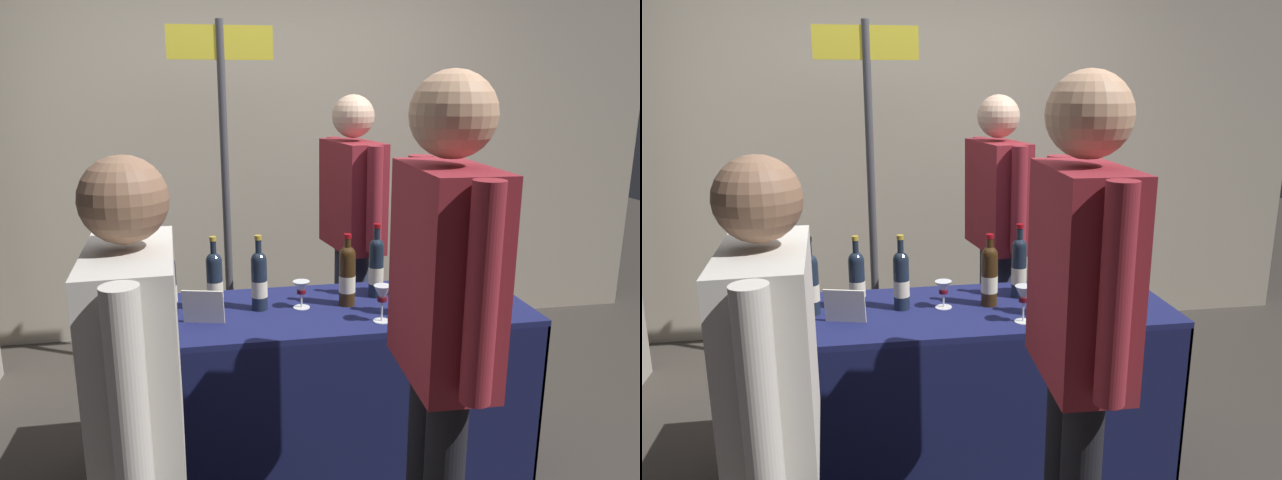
{
  "view_description": "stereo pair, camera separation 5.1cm",
  "coord_description": "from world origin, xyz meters",
  "views": [
    {
      "loc": [
        -0.43,
        -2.38,
        1.7
      ],
      "look_at": [
        0.0,
        0.0,
        1.08
      ],
      "focal_mm": 33.83,
      "sensor_mm": 36.0,
      "label": 1
    },
    {
      "loc": [
        -0.38,
        -2.38,
        1.7
      ],
      "look_at": [
        0.0,
        0.0,
        1.08
      ],
      "focal_mm": 33.83,
      "sensor_mm": 36.0,
      "label": 2
    }
  ],
  "objects": [
    {
      "name": "display_bottle_6",
      "position": [
        0.51,
        -0.18,
        0.91
      ],
      "size": [
        0.08,
        0.08,
        0.31
      ],
      "color": "black",
      "rests_on": "tasting_table"
    },
    {
      "name": "display_bottle_4",
      "position": [
        0.27,
        0.1,
        0.92
      ],
      "size": [
        0.07,
        0.07,
        0.33
      ],
      "color": "#192333",
      "rests_on": "tasting_table"
    },
    {
      "name": "display_bottle_7",
      "position": [
        -0.44,
        0.06,
        0.91
      ],
      "size": [
        0.07,
        0.07,
        0.32
      ],
      "color": "#192333",
      "rests_on": "tasting_table"
    },
    {
      "name": "brochure_stand",
      "position": [
        -0.49,
        -0.08,
        0.85
      ],
      "size": [
        0.17,
        0.06,
        0.14
      ],
      "primitive_type": "cube",
      "rotation": [
        0.1,
        0.0,
        6.03
      ],
      "color": "silver",
      "rests_on": "tasting_table"
    },
    {
      "name": "booth_signpost",
      "position": [
        -0.36,
        0.95,
        1.27
      ],
      "size": [
        0.55,
        0.04,
        2.03
      ],
      "color": "#47474C",
      "rests_on": "ground_plane"
    },
    {
      "name": "display_bottle_0",
      "position": [
        0.43,
        0.1,
        0.93
      ],
      "size": [
        0.08,
        0.08,
        0.36
      ],
      "color": "black",
      "rests_on": "tasting_table"
    },
    {
      "name": "flower_vase",
      "position": [
        0.69,
        -0.07,
        0.91
      ],
      "size": [
        0.09,
        0.09,
        0.42
      ],
      "color": "silver",
      "rests_on": "tasting_table"
    },
    {
      "name": "display_bottle_3",
      "position": [
        0.12,
        0.02,
        0.91
      ],
      "size": [
        0.07,
        0.07,
        0.32
      ],
      "color": "#38230F",
      "rests_on": "tasting_table"
    },
    {
      "name": "featured_wine_bottle",
      "position": [
        0.57,
        0.03,
        0.9
      ],
      "size": [
        0.07,
        0.07,
        0.31
      ],
      "color": "black",
      "rests_on": "tasting_table"
    },
    {
      "name": "display_bottle_8",
      "position": [
        0.36,
        -0.15,
        0.91
      ],
      "size": [
        0.08,
        0.08,
        0.3
      ],
      "color": "black",
      "rests_on": "tasting_table"
    },
    {
      "name": "wine_glass_mid",
      "position": [
        0.22,
        -0.19,
        0.89
      ],
      "size": [
        0.07,
        0.07,
        0.15
      ],
      "color": "silver",
      "rests_on": "tasting_table"
    },
    {
      "name": "wine_glass_near_vendor",
      "position": [
        -0.08,
        0.02,
        0.86
      ],
      "size": [
        0.07,
        0.07,
        0.12
      ],
      "color": "silver",
      "rests_on": "tasting_table"
    },
    {
      "name": "wine_glass_near_taster",
      "position": [
        0.62,
        0.12,
        0.88
      ],
      "size": [
        0.07,
        0.07,
        0.14
      ],
      "color": "silver",
      "rests_on": "tasting_table"
    },
    {
      "name": "ground_plane",
      "position": [
        0.0,
        0.0,
        0.0
      ],
      "size": [
        12.0,
        12.0,
        0.0
      ],
      "primitive_type": "plane",
      "color": "#38332D"
    },
    {
      "name": "back_partition",
      "position": [
        0.0,
        1.75,
        1.29
      ],
      "size": [
        5.45,
        0.12,
        2.58
      ],
      "primitive_type": "cube",
      "color": "#B2A893",
      "rests_on": "ground_plane"
    },
    {
      "name": "display_bottle_2",
      "position": [
        -0.25,
        0.03,
        0.91
      ],
      "size": [
        0.07,
        0.07,
        0.32
      ],
      "color": "#192333",
      "rests_on": "tasting_table"
    },
    {
      "name": "display_bottle_1",
      "position": [
        -0.63,
        0.03,
        0.91
      ],
      "size": [
        0.07,
        0.07,
        0.33
      ],
      "color": "#192333",
      "rests_on": "tasting_table"
    },
    {
      "name": "tasting_table",
      "position": [
        0.0,
        0.0,
        0.53
      ],
      "size": [
        1.79,
        0.61,
        0.78
      ],
      "color": "#191E51",
      "rests_on": "ground_plane"
    },
    {
      "name": "display_bottle_5",
      "position": [
        0.67,
        -0.21,
        0.92
      ],
      "size": [
        0.07,
        0.07,
        0.33
      ],
      "color": "#192333",
      "rests_on": "tasting_table"
    },
    {
      "name": "taster_foreground_right",
      "position": [
        0.21,
        -0.83,
        1.05
      ],
      "size": [
        0.24,
        0.59,
        1.74
      ],
      "rotation": [
        0.0,
        0.0,
        1.54
      ],
      "color": "black",
      "rests_on": "ground_plane"
    },
    {
      "name": "taster_foreground_left",
      "position": [
        -0.64,
        -0.92,
        0.93
      ],
      "size": [
        0.24,
        0.64,
        1.54
      ],
      "rotation": [
        0.0,
        0.0,
        1.63
      ],
      "color": "black",
      "rests_on": "ground_plane"
    },
    {
      "name": "vendor_presenter",
      "position": [
        0.32,
        0.78,
        1.0
      ],
      "size": [
        0.29,
        0.63,
        1.65
      ],
      "rotation": [
        0.0,
        0.0,
        -1.39
      ],
      "color": "#2D3347",
      "rests_on": "ground_plane"
    }
  ]
}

